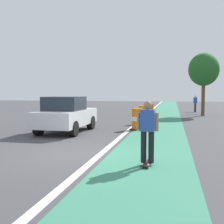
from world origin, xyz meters
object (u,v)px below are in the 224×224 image
skateboarder_on_lane (147,131)px  parked_sedan_nearest (66,115)px  street_tree_sidewalk (204,70)px  traffic_barrel_front (137,119)px  traffic_barrel_back (150,112)px  pedestrian_crossing (195,103)px  traffic_barrel_mid (143,115)px  traffic_light_corner (203,74)px

skateboarder_on_lane → parked_sedan_nearest: bearing=128.7°
skateboarder_on_lane → street_tree_sidewalk: bearing=79.8°
skateboarder_on_lane → traffic_barrel_front: size_ratio=1.55×
traffic_barrel_back → street_tree_sidewalk: 6.39m
skateboarder_on_lane → pedestrian_crossing: bearing=82.6°
skateboarder_on_lane → traffic_barrel_front: bearing=99.1°
traffic_barrel_mid → traffic_light_corner: bearing=65.0°
traffic_barrel_mid → street_tree_sidewalk: bearing=59.2°
street_tree_sidewalk → pedestrian_crossing: bearing=94.0°
traffic_barrel_mid → pedestrian_crossing: pedestrian_crossing is taller
skateboarder_on_lane → pedestrian_crossing: 20.86m
traffic_light_corner → pedestrian_crossing: (-0.49, 1.84, -2.64)m
traffic_barrel_front → pedestrian_crossing: (3.82, 13.68, 0.33)m
parked_sedan_nearest → street_tree_sidewalk: (7.32, 11.10, 2.83)m
skateboarder_on_lane → traffic_barrel_mid: 9.74m
traffic_barrel_mid → street_tree_sidewalk: (4.08, 6.85, 3.14)m
parked_sedan_nearest → traffic_light_corner: bearing=60.7°
traffic_barrel_mid → traffic_barrel_back: same height
parked_sedan_nearest → traffic_barrel_front: size_ratio=3.79×
traffic_barrel_mid → traffic_barrel_back: bearing=87.2°
traffic_barrel_mid → pedestrian_crossing: size_ratio=0.68×
traffic_barrel_front → traffic_barrel_mid: (0.03, 2.67, 0.00)m
traffic_barrel_back → traffic_light_corner: 8.07m
traffic_light_corner → skateboarder_on_lane: bearing=-99.6°
skateboarder_on_lane → traffic_light_corner: 19.29m
traffic_barrel_mid → traffic_light_corner: traffic_light_corner is taller
traffic_light_corner → street_tree_sidewalk: traffic_light_corner is taller
pedestrian_crossing → street_tree_sidewalk: 5.03m
skateboarder_on_lane → traffic_barrel_back: skateboarder_on_lane is taller
skateboarder_on_lane → traffic_light_corner: traffic_light_corner is taller
parked_sedan_nearest → traffic_barrel_mid: 5.36m
parked_sedan_nearest → street_tree_sidewalk: size_ratio=0.83×
skateboarder_on_lane → traffic_light_corner: size_ratio=0.33×
traffic_barrel_front → pedestrian_crossing: bearing=74.4°
traffic_barrel_front → traffic_barrel_mid: 2.67m
parked_sedan_nearest → traffic_barrel_back: bearing=64.7°
skateboarder_on_lane → parked_sedan_nearest: (-4.34, 5.42, -0.08)m
skateboarder_on_lane → pedestrian_crossing: size_ratio=1.05×
traffic_barrel_front → traffic_barrel_back: same height
skateboarder_on_lane → traffic_barrel_back: size_ratio=1.55×
traffic_barrel_front → traffic_light_corner: bearing=70.0°
pedestrian_crossing → traffic_barrel_back: bearing=-114.2°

